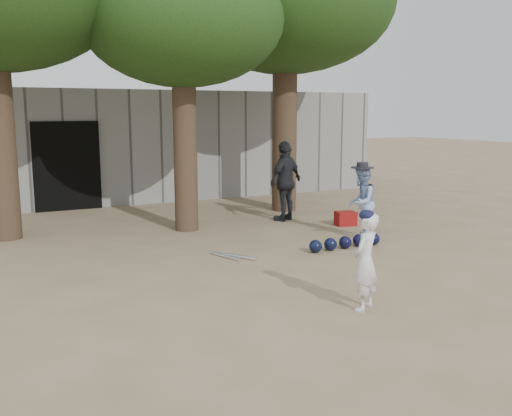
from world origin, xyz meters
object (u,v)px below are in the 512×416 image
spectator_dark (286,181)px  red_bag (346,218)px  boy_player (365,262)px  spectator_blue (361,203)px

spectator_dark → red_bag: size_ratio=4.26×
boy_player → spectator_dark: size_ratio=0.69×
spectator_blue → spectator_dark: size_ratio=0.79×
spectator_dark → red_bag: (0.88, -1.09, -0.74)m
boy_player → spectator_blue: size_ratio=0.87×
boy_player → red_bag: size_ratio=2.92×
spectator_blue → red_bag: 1.40m
boy_player → red_bag: (2.91, 4.46, -0.46)m
spectator_dark → red_bag: bearing=103.7°
boy_player → spectator_dark: (2.04, 5.56, 0.28)m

